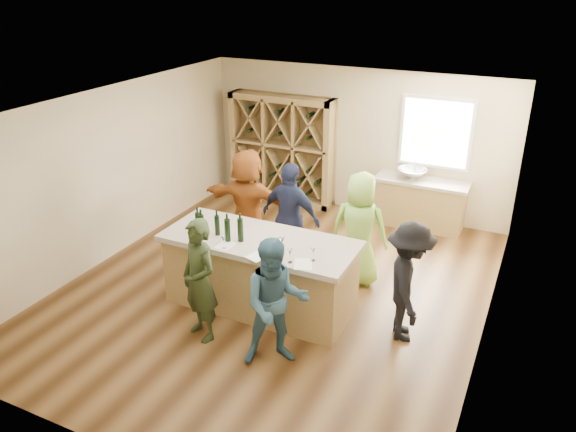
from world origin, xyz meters
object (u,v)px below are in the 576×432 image
at_px(wine_rack, 282,149).
at_px(wine_bottle_d, 227,230).
at_px(wine_bottle_c, 217,225).
at_px(person_server, 408,282).
at_px(person_far_mid, 291,217).
at_px(wine_bottle_e, 240,230).
at_px(person_far_left, 248,203).
at_px(sink, 412,174).
at_px(wine_bottle_a, 198,222).
at_px(wine_bottle_b, 202,226).
at_px(person_near_right, 276,303).
at_px(person_far_right, 359,229).
at_px(tasting_counter_base, 260,275).
at_px(person_near_left, 200,281).

bearing_deg(wine_rack, wine_bottle_d, -74.02).
height_order(wine_bottle_c, person_server, person_server).
xyz_separation_m(person_server, person_far_mid, (-2.15, 1.04, 0.07)).
bearing_deg(wine_bottle_e, person_far_left, 115.95).
distance_m(sink, wine_bottle_e, 4.13).
distance_m(wine_bottle_c, person_server, 2.68).
bearing_deg(wine_bottle_a, person_far_mid, 60.74).
xyz_separation_m(wine_bottle_b, person_far_mid, (0.65, 1.49, -0.35)).
bearing_deg(person_far_left, person_near_right, 121.51).
height_order(person_far_mid, person_far_right, person_far_mid).
xyz_separation_m(person_near_right, person_server, (1.30, 1.18, -0.01)).
xyz_separation_m(tasting_counter_base, person_near_left, (-0.35, -0.96, 0.34)).
height_order(person_far_right, person_far_left, person_far_left).
height_order(wine_rack, sink, wine_rack).
height_order(wine_rack, wine_bottle_d, wine_rack).
relative_size(sink, wine_bottle_c, 1.88).
xyz_separation_m(wine_bottle_b, person_far_right, (1.77, 1.54, -0.35)).
relative_size(wine_rack, tasting_counter_base, 0.85).
bearing_deg(wine_bottle_d, person_far_mid, 80.25).
relative_size(tasting_counter_base, wine_bottle_a, 9.06).
height_order(wine_bottle_c, person_far_left, person_far_left).
relative_size(tasting_counter_base, person_far_mid, 1.46).
xyz_separation_m(wine_bottle_b, wine_bottle_e, (0.56, 0.10, 0.00)).
relative_size(wine_rack, person_far_left, 1.20).
relative_size(wine_bottle_e, person_near_right, 0.20).
bearing_deg(person_near_right, wine_bottle_b, 122.11).
bearing_deg(sink, wine_bottle_d, -111.27).
bearing_deg(person_far_mid, wine_bottle_b, 74.96).
bearing_deg(tasting_counter_base, wine_bottle_d, -144.27).
xyz_separation_m(sink, wine_bottle_b, (-1.95, -3.99, 0.23)).
xyz_separation_m(tasting_counter_base, wine_bottle_a, (-0.88, -0.17, 0.72)).
relative_size(wine_rack, person_near_right, 1.33).
distance_m(wine_bottle_a, wine_bottle_c, 0.30).
relative_size(wine_bottle_c, person_far_right, 0.16).
relative_size(tasting_counter_base, person_near_right, 1.57).
height_order(person_near_right, person_far_right, person_far_right).
bearing_deg(wine_bottle_b, wine_bottle_d, 3.14).
bearing_deg(person_server, wine_bottle_a, 78.14).
distance_m(sink, wine_bottle_a, 4.41).
bearing_deg(person_far_mid, wine_bottle_a, 69.37).
bearing_deg(person_near_left, wine_rack, 127.82).
relative_size(person_server, person_far_mid, 0.92).
bearing_deg(person_server, person_far_left, 49.35).
bearing_deg(wine_bottle_a, tasting_counter_base, 11.20).
distance_m(sink, person_near_right, 4.74).
relative_size(wine_bottle_a, wine_bottle_c, 0.99).
relative_size(wine_rack, wine_bottle_e, 6.72).
relative_size(wine_bottle_a, person_near_right, 0.17).
xyz_separation_m(person_near_right, person_far_mid, (-0.85, 2.22, 0.06)).
relative_size(wine_bottle_d, person_server, 0.20).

